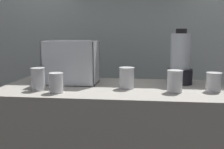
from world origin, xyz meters
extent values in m
cube|color=silver|center=(0.00, 0.77, 1.25)|extent=(2.60, 0.04, 2.50)
cube|color=white|center=(-0.29, 0.10, 0.90)|extent=(0.34, 0.23, 0.01)
cube|color=white|center=(-0.29, -0.02, 1.04)|extent=(0.34, 0.01, 0.29)
cube|color=white|center=(-0.29, 0.21, 1.04)|extent=(0.34, 0.01, 0.29)
cube|color=white|center=(-0.45, 0.10, 1.04)|extent=(0.01, 0.23, 0.29)
cube|color=white|center=(-0.12, 0.10, 1.04)|extent=(0.01, 0.23, 0.29)
cone|color=orange|center=(-0.28, 0.08, 0.92)|extent=(0.15, 0.14, 0.03)
cone|color=orange|center=(-0.32, 0.10, 0.92)|extent=(0.15, 0.17, 0.03)
cone|color=orange|center=(-0.25, 0.10, 0.92)|extent=(0.11, 0.18, 0.03)
cone|color=orange|center=(-0.37, 0.09, 0.92)|extent=(0.14, 0.10, 0.03)
cone|color=orange|center=(-0.31, 0.10, 0.95)|extent=(0.12, 0.13, 0.03)
cone|color=orange|center=(-0.23, 0.09, 0.96)|extent=(0.19, 0.08, 0.04)
cone|color=orange|center=(-0.26, 0.10, 0.96)|extent=(0.10, 0.17, 0.03)
cylinder|color=black|center=(0.44, 0.16, 0.95)|extent=(0.17, 0.17, 0.10)
cylinder|color=silver|center=(0.44, 0.16, 1.12)|extent=(0.13, 0.13, 0.24)
cylinder|color=red|center=(0.44, 0.16, 1.02)|extent=(0.12, 0.12, 0.04)
cylinder|color=black|center=(0.44, 0.16, 1.25)|extent=(0.07, 0.07, 0.03)
cylinder|color=white|center=(-0.43, -0.14, 0.96)|extent=(0.08, 0.08, 0.13)
cylinder|color=maroon|center=(-0.43, -0.14, 0.95)|extent=(0.07, 0.07, 0.11)
cylinder|color=white|center=(-0.43, -0.14, 1.03)|extent=(0.08, 0.08, 0.01)
cylinder|color=white|center=(-0.30, -0.19, 0.95)|extent=(0.08, 0.08, 0.11)
cylinder|color=orange|center=(-0.30, -0.19, 0.93)|extent=(0.07, 0.07, 0.06)
cylinder|color=white|center=(-0.30, -0.19, 1.01)|extent=(0.08, 0.08, 0.01)
cylinder|color=white|center=(0.09, -0.03, 0.96)|extent=(0.09, 0.09, 0.12)
cylinder|color=maroon|center=(0.09, -0.03, 0.95)|extent=(0.08, 0.08, 0.10)
cylinder|color=white|center=(0.09, -0.03, 1.03)|extent=(0.09, 0.09, 0.01)
cylinder|color=white|center=(0.38, -0.10, 0.96)|extent=(0.09, 0.09, 0.12)
cylinder|color=maroon|center=(0.38, -0.10, 0.94)|extent=(0.08, 0.08, 0.08)
cylinder|color=white|center=(0.38, -0.10, 1.02)|extent=(0.09, 0.09, 0.01)
cylinder|color=white|center=(0.60, -0.06, 0.95)|extent=(0.09, 0.09, 0.11)
cylinder|color=maroon|center=(0.60, -0.06, 0.94)|extent=(0.08, 0.08, 0.09)
cylinder|color=white|center=(0.60, -0.06, 1.01)|extent=(0.09, 0.09, 0.01)
camera|label=1|loc=(0.19, -1.65, 1.25)|focal=43.03mm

